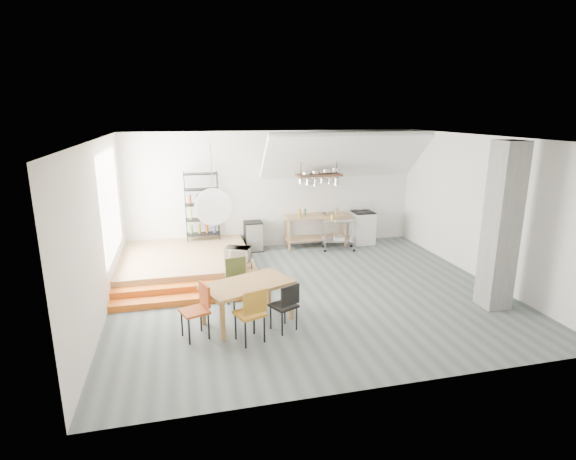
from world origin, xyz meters
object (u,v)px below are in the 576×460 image
object	(u,v)px
rolling_cart	(339,230)
dining_table	(247,287)
stove	(362,227)
mini_fridge	(253,236)

from	to	relation	value
rolling_cart	dining_table	bearing A→B (deg)	-118.27
stove	mini_fridge	xyz separation A→B (m)	(-3.16, 0.04, -0.08)
rolling_cart	stove	bearing A→B (deg)	38.63
dining_table	mini_fridge	xyz separation A→B (m)	(0.81, 4.26, -0.26)
stove	rolling_cart	xyz separation A→B (m)	(-0.88, -0.46, 0.07)
mini_fridge	rolling_cart	bearing A→B (deg)	-12.35
dining_table	rolling_cart	distance (m)	4.87
stove	rolling_cart	distance (m)	0.99
dining_table	stove	bearing A→B (deg)	24.33
rolling_cart	mini_fridge	distance (m)	2.34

